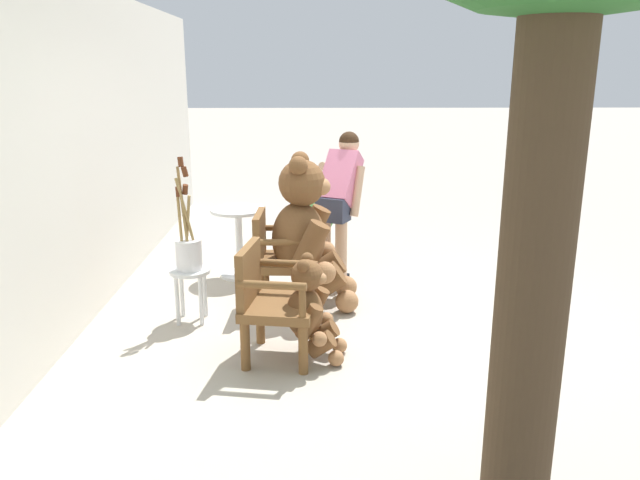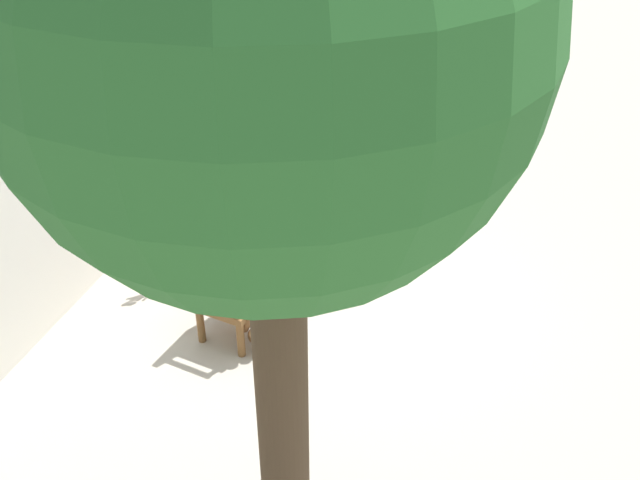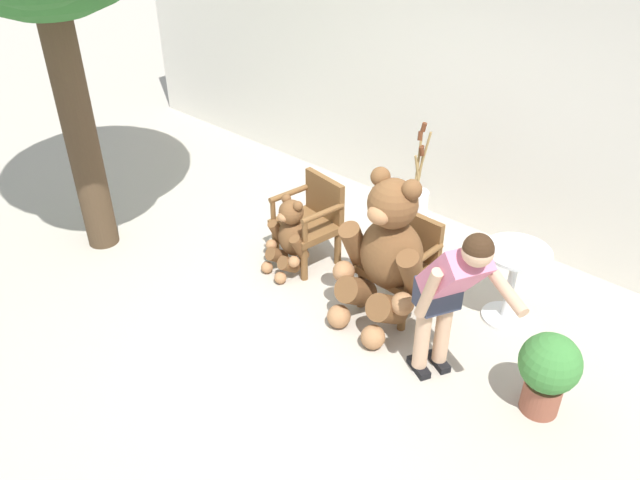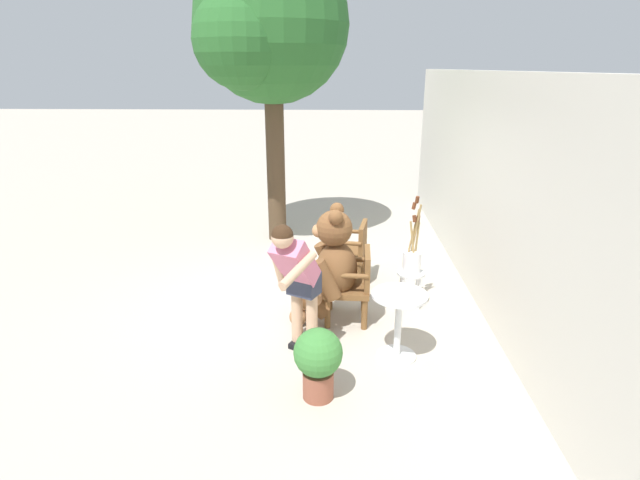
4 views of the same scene
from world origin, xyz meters
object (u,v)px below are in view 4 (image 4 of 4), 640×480
at_px(wooden_chair_right, 352,283).
at_px(white_stool, 410,280).
at_px(teddy_bear_small, 330,255).
at_px(wooden_chair_left, 350,251).
at_px(teddy_bear_large, 330,265).
at_px(patio_tree, 267,29).
at_px(round_side_table, 398,318).
at_px(potted_plant, 318,359).
at_px(brush_bucket, 412,258).
at_px(person_visitor, 297,275).

bearing_deg(wooden_chair_right, white_stool, 116.66).
bearing_deg(wooden_chair_right, teddy_bear_small, -165.50).
relative_size(wooden_chair_left, teddy_bear_large, 0.62).
bearing_deg(patio_tree, wooden_chair_left, 36.60).
distance_m(teddy_bear_small, patio_tree, 3.59).
xyz_separation_m(round_side_table, potted_plant, (0.69, -0.78, -0.05)).
bearing_deg(teddy_bear_large, potted_plant, -3.01).
relative_size(wooden_chair_left, brush_bucket, 0.90).
height_order(person_visitor, potted_plant, person_visitor).
xyz_separation_m(teddy_bear_small, person_visitor, (1.88, -0.29, 0.50)).
bearing_deg(person_visitor, round_side_table, 88.14).
bearing_deg(person_visitor, wooden_chair_left, 162.77).
height_order(round_side_table, potted_plant, round_side_table).
height_order(teddy_bear_small, white_stool, teddy_bear_small).
xyz_separation_m(wooden_chair_right, brush_bucket, (-0.37, 0.73, 0.18)).
distance_m(white_stool, round_side_table, 1.22).
bearing_deg(wooden_chair_left, white_stool, 45.68).
distance_m(wooden_chair_right, white_stool, 0.82).
bearing_deg(teddy_bear_small, person_visitor, -8.91).
xyz_separation_m(white_stool, patio_tree, (-2.44, -2.02, 3.02)).
distance_m(person_visitor, round_side_table, 1.12).
height_order(teddy_bear_small, person_visitor, person_visitor).
bearing_deg(patio_tree, round_side_table, 25.53).
xyz_separation_m(wooden_chair_left, white_stool, (0.71, 0.73, -0.11)).
height_order(brush_bucket, patio_tree, patio_tree).
bearing_deg(round_side_table, white_stool, 166.47).
distance_m(patio_tree, potted_plant, 5.33).
distance_m(wooden_chair_right, brush_bucket, 0.84).
bearing_deg(wooden_chair_right, person_visitor, -36.49).
bearing_deg(white_stool, potted_plant, -29.70).
xyz_separation_m(wooden_chair_left, potted_plant, (2.58, -0.33, -0.07)).
relative_size(wooden_chair_right, person_visitor, 0.58).
height_order(teddy_bear_large, round_side_table, teddy_bear_large).
bearing_deg(brush_bucket, teddy_bear_small, -125.62).
distance_m(wooden_chair_right, person_visitor, 1.06).
bearing_deg(teddy_bear_small, white_stool, 54.23).
height_order(wooden_chair_left, teddy_bear_large, teddy_bear_large).
relative_size(wooden_chair_left, wooden_chair_right, 1.00).
height_order(patio_tree, potted_plant, patio_tree).
xyz_separation_m(wooden_chair_left, brush_bucket, (0.71, 0.73, 0.18)).
bearing_deg(teddy_bear_small, teddy_bear_large, 1.46).
bearing_deg(round_side_table, wooden_chair_left, -166.73).
distance_m(teddy_bear_small, round_side_table, 2.05).
bearing_deg(patio_tree, potted_plant, 12.42).
xyz_separation_m(wooden_chair_right, potted_plant, (1.50, -0.34, -0.07)).
bearing_deg(brush_bucket, round_side_table, -13.59).
bearing_deg(patio_tree, white_stool, 39.52).
xyz_separation_m(wooden_chair_right, patio_tree, (-2.81, -1.28, 2.92)).
bearing_deg(person_visitor, white_stool, 131.27).
relative_size(person_visitor, round_side_table, 2.05).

